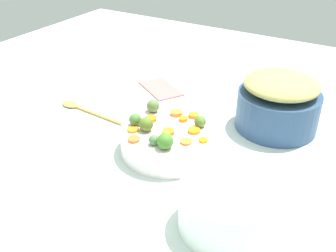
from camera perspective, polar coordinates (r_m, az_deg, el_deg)
The scene contains 23 objects.
tabletop at distance 1.16m, azimuth -1.54°, elevation -3.90°, with size 2.40×2.40×0.02m, color silver.
serving_bowl_carrots at distance 1.13m, azimuth 0.00°, elevation -2.04°, with size 0.27×0.27×0.07m, color white.
metal_pot at distance 1.28m, azimuth 15.67°, elevation 2.24°, with size 0.26×0.26×0.12m, color navy.
stuffing_mound at distance 1.24m, azimuth 16.25°, elevation 5.89°, with size 0.23×0.23×0.06m, color tan.
carrot_slice_0 at distance 1.09m, azimuth 3.83°, elevation -0.68°, with size 0.03×0.03×0.01m, color orange.
carrot_slice_1 at distance 1.05m, azimuth 2.64°, elevation -2.32°, with size 0.03×0.03×0.01m, color orange.
carrot_slice_2 at distance 1.06m, azimuth 5.18°, elevation -2.08°, with size 0.02×0.02×0.01m, color orange.
carrot_slice_3 at distance 1.17m, azimuth 3.75°, elevation 1.57°, with size 0.03×0.03×0.01m, color orange.
carrot_slice_4 at distance 1.15m, azimuth 2.24°, elevation 1.01°, with size 0.03×0.03×0.01m, color orange.
carrot_slice_5 at distance 1.08m, azimuth 0.06°, elevation -0.86°, with size 0.03×0.03×0.01m, color orange.
carrot_slice_6 at distance 1.10m, azimuth -5.15°, elevation -0.52°, with size 0.03×0.03×0.01m, color orange.
carrot_slice_7 at distance 1.18m, azimuth 1.22°, elevation 1.91°, with size 0.04×0.04×0.01m, color orange.
carrot_slice_8 at distance 1.06m, azimuth -5.00°, elevation -1.94°, with size 0.03×0.03×0.01m, color orange.
carrot_slice_9 at distance 1.15m, azimuth -2.54°, elevation 1.03°, with size 0.03×0.03×0.01m, color orange.
brussels_sprout_0 at distance 1.19m, azimuth -2.22°, elevation 2.96°, with size 0.04×0.04×0.04m, color #59773F.
brussels_sprout_1 at distance 1.09m, azimuth -3.22°, elevation 0.27°, with size 0.04×0.04×0.04m, color #566F24.
brussels_sprout_2 at distance 1.11m, azimuth 4.71°, elevation 0.69°, with size 0.03×0.03×0.03m, color #557D31.
brussels_sprout_3 at distance 1.12m, azimuth -4.82°, elevation 0.94°, with size 0.04×0.04×0.04m, color #477831.
brussels_sprout_4 at distance 1.01m, azimuth -0.42°, elevation -2.22°, with size 0.04×0.04×0.04m, color #457D2A.
brussels_sprout_5 at distance 1.03m, azimuth -2.06°, elevation -2.06°, with size 0.03×0.03×0.03m, color #4C7A42.
wooden_spoon at distance 1.39m, azimuth -12.35°, elevation 2.44°, with size 0.33×0.05×0.01m.
casserole_dish at distance 0.88m, azimuth 8.57°, elevation -11.73°, with size 0.21×0.21×0.11m, color white.
dish_towel at distance 1.51m, azimuth -1.05°, elevation 5.48°, with size 0.18×0.11×0.01m, color #AD706D.
Camera 1 is at (-0.51, 0.80, 0.67)m, focal length 41.73 mm.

